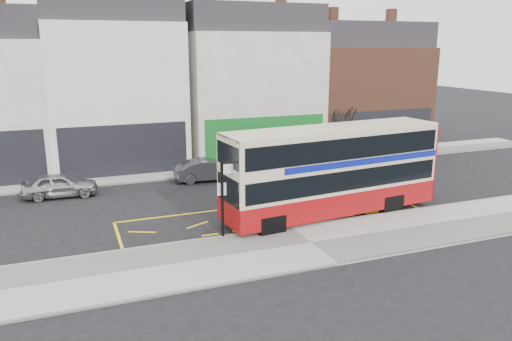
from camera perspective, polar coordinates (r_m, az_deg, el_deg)
name	(u,v)px	position (r m, az deg, el deg)	size (l,w,h in m)	color
ground	(287,227)	(21.94, 3.56, -6.41)	(120.00, 120.00, 0.00)	black
pavement	(311,244)	(19.99, 6.32, -8.35)	(40.00, 4.00, 0.15)	#A9A5A0
kerb	(291,228)	(21.60, 3.97, -6.55)	(40.00, 0.15, 0.15)	gray
far_pavement	(215,168)	(31.80, -4.68, 0.25)	(50.00, 3.00, 0.15)	#A9A5A0
road_markings	(273,215)	(23.31, 1.92, -5.12)	(14.00, 3.40, 0.01)	yellow
terrace_left	(114,83)	(33.86, -15.92, 9.61)	(8.00, 8.01, 11.80)	white
terrace_green_shop	(245,83)	(35.85, -1.23, 9.96)	(9.00, 8.01, 11.30)	silver
terrace_right	(355,86)	(39.84, 11.21, 9.40)	(9.00, 8.01, 10.30)	brown
double_decker_bus	(333,170)	(22.92, 8.79, 0.06)	(10.57, 3.43, 4.15)	beige
bus_stop_post	(224,192)	(19.93, -3.71, -2.48)	(0.76, 0.17, 3.10)	black
car_silver	(60,185)	(27.82, -21.50, -1.56)	(1.50, 3.73, 1.27)	#9A9A9E
car_grey	(208,170)	(29.13, -5.47, 0.07)	(1.36, 3.89, 1.28)	#43464C
car_white	(375,151)	(34.73, 13.47, 2.19)	(2.03, 5.00, 1.45)	#BCBCBC
street_tree_right	(345,115)	(34.45, 10.11, 6.30)	(2.12, 2.12, 4.58)	black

